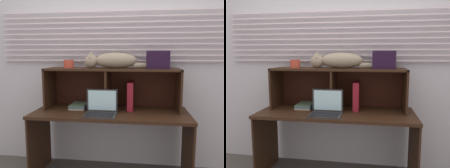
{
  "view_description": "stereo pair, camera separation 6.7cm",
  "coord_description": "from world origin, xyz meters",
  "views": [
    {
      "loc": [
        0.3,
        -1.99,
        1.29
      ],
      "look_at": [
        0.0,
        0.33,
        0.98
      ],
      "focal_mm": 35.81,
      "sensor_mm": 36.0,
      "label": 1
    },
    {
      "loc": [
        0.37,
        -1.99,
        1.29
      ],
      "look_at": [
        0.0,
        0.33,
        0.98
      ],
      "focal_mm": 35.81,
      "sensor_mm": 36.0,
      "label": 2
    }
  ],
  "objects": [
    {
      "name": "back_panel_with_blinds",
      "position": [
        0.0,
        0.55,
        1.25
      ],
      "size": [
        4.4,
        0.08,
        2.5
      ],
      "color": "#BCBAC1",
      "rests_on": "ground"
    },
    {
      "name": "desk",
      "position": [
        0.0,
        0.21,
        0.58
      ],
      "size": [
        1.57,
        0.61,
        0.71
      ],
      "color": "black",
      "rests_on": "ground"
    },
    {
      "name": "hutch_shelf_unit",
      "position": [
        -0.01,
        0.36,
        1.02
      ],
      "size": [
        1.4,
        0.35,
        0.43
      ],
      "color": "black",
      "rests_on": "desk"
    },
    {
      "name": "cat",
      "position": [
        0.0,
        0.33,
        1.22
      ],
      "size": [
        0.74,
        0.17,
        0.17
      ],
      "color": "gray",
      "rests_on": "hutch_shelf_unit"
    },
    {
      "name": "laptop",
      "position": [
        -0.08,
        0.09,
        0.76
      ],
      "size": [
        0.31,
        0.24,
        0.24
      ],
      "color": "#262626",
      "rests_on": "desk"
    },
    {
      "name": "binder_upright",
      "position": [
        0.2,
        0.33,
        0.86
      ],
      "size": [
        0.06,
        0.23,
        0.29
      ],
      "primitive_type": "cube",
      "color": "maroon",
      "rests_on": "desk"
    },
    {
      "name": "book_stack",
      "position": [
        -0.36,
        0.33,
        0.73
      ],
      "size": [
        0.18,
        0.26,
        0.04
      ],
      "color": "tan",
      "rests_on": "desk"
    },
    {
      "name": "small_basket",
      "position": [
        -0.47,
        0.33,
        1.19
      ],
      "size": [
        0.11,
        0.11,
        0.09
      ],
      "primitive_type": "cylinder",
      "color": "#BD432E",
      "rests_on": "hutch_shelf_unit"
    },
    {
      "name": "storage_box",
      "position": [
        0.47,
        0.33,
        1.23
      ],
      "size": [
        0.23,
        0.18,
        0.18
      ],
      "primitive_type": "cube",
      "color": "black",
      "rests_on": "hutch_shelf_unit"
    }
  ]
}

